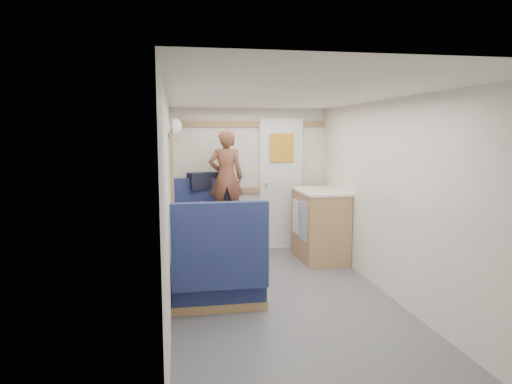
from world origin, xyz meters
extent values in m
plane|color=#515156|center=(0.00, 0.00, 0.00)|extent=(4.50, 4.50, 0.00)
plane|color=silver|center=(0.00, 0.00, 2.00)|extent=(4.50, 4.50, 0.00)
cube|color=silver|center=(0.00, 2.25, 1.00)|extent=(2.20, 0.02, 2.00)
cube|color=silver|center=(-1.10, 0.00, 1.00)|extent=(0.02, 4.50, 2.00)
cube|color=silver|center=(1.10, 0.00, 1.00)|extent=(0.02, 4.50, 2.00)
cube|color=#9D6A47|center=(0.00, 2.23, 0.85)|extent=(2.15, 0.02, 0.08)
cube|color=#9D6A47|center=(0.00, 2.23, 1.78)|extent=(2.15, 0.02, 0.08)
cube|color=#99A188|center=(-1.08, 1.00, 1.25)|extent=(0.04, 1.30, 0.72)
cube|color=white|center=(0.45, 2.22, 0.93)|extent=(0.62, 0.04, 1.86)
cube|color=gold|center=(0.45, 2.19, 1.45)|extent=(0.34, 0.03, 0.40)
cylinder|color=silver|center=(0.23, 2.17, 0.95)|extent=(0.04, 0.10, 0.04)
cube|color=white|center=(-0.65, 1.00, 0.70)|extent=(0.62, 0.92, 0.04)
cylinder|color=silver|center=(-0.65, 1.00, 0.35)|extent=(0.08, 0.08, 0.66)
cylinder|color=silver|center=(-0.65, 1.00, 0.01)|extent=(0.36, 0.36, 0.03)
cube|color=#17184C|center=(-0.65, 1.80, 0.23)|extent=(0.88, 0.50, 0.45)
cube|color=#17184C|center=(-0.65, 2.08, 0.65)|extent=(0.88, 0.10, 0.80)
cube|color=#9D6A47|center=(-0.65, 1.80, 0.04)|extent=(0.90, 0.52, 0.08)
cube|color=#17184C|center=(-0.65, 0.20, 0.23)|extent=(0.88, 0.50, 0.45)
cube|color=#17184C|center=(-0.65, -0.08, 0.65)|extent=(0.88, 0.10, 0.80)
cube|color=#9D6A47|center=(-0.65, 0.20, 0.04)|extent=(0.90, 0.52, 0.08)
cube|color=#9D6A47|center=(-0.65, 2.12, 0.88)|extent=(0.90, 0.14, 0.04)
sphere|color=white|center=(-1.04, 1.85, 1.75)|extent=(0.20, 0.20, 0.20)
cube|color=#9D6A47|center=(0.82, 1.55, 0.45)|extent=(0.54, 0.90, 0.90)
cube|color=silver|center=(0.82, 1.55, 0.91)|extent=(0.56, 0.92, 0.03)
cube|color=#5972B2|center=(0.54, 1.37, 0.55)|extent=(0.01, 0.30, 0.48)
cube|color=silver|center=(0.54, 1.73, 0.55)|extent=(0.01, 0.28, 0.44)
imported|color=brown|center=(-0.38, 1.87, 1.08)|extent=(0.47, 0.32, 1.25)
cube|color=black|center=(-0.63, 2.12, 1.01)|extent=(0.51, 0.35, 0.22)
cube|color=white|center=(-0.62, 0.67, 0.73)|extent=(0.34, 0.40, 0.02)
sphere|color=orange|center=(-0.57, 0.71, 0.77)|extent=(0.07, 0.07, 0.07)
cube|color=#EBE488|center=(-0.65, 0.82, 0.76)|extent=(0.11, 0.08, 0.04)
cylinder|color=white|center=(-0.75, 1.10, 0.72)|extent=(0.06, 0.06, 0.01)
cylinder|color=white|center=(-0.75, 1.10, 0.78)|extent=(0.01, 0.01, 0.10)
sphere|color=#4C080E|center=(-0.75, 1.10, 0.85)|extent=(0.08, 0.08, 0.08)
cylinder|color=white|center=(-0.86, 0.62, 0.78)|extent=(0.07, 0.07, 0.12)
cylinder|color=#944915|center=(-0.43, 1.17, 0.77)|extent=(0.07, 0.07, 0.11)
cylinder|color=black|center=(-0.54, 0.92, 0.77)|extent=(0.03, 0.03, 0.09)
cylinder|color=white|center=(-0.73, 0.94, 0.76)|extent=(0.03, 0.03, 0.08)
cube|color=brown|center=(-0.43, 1.19, 0.77)|extent=(0.22, 0.28, 0.10)
camera|label=1|loc=(-1.03, -4.09, 1.67)|focal=32.00mm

